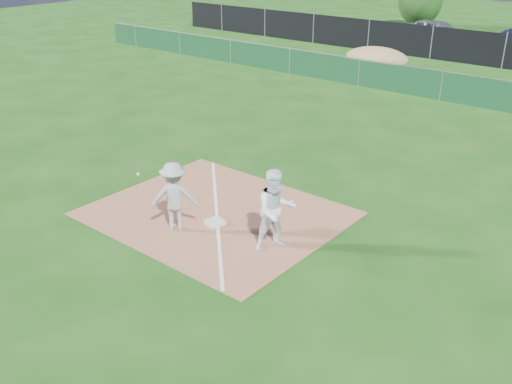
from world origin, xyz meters
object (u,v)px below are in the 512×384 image
(runner, at_px, (276,210))
(car_left, at_px, (436,32))
(first_base, at_px, (215,222))
(play_at_first, at_px, (174,197))
(tree_left, at_px, (421,0))

(runner, bearing_deg, car_left, 48.16)
(first_base, bearing_deg, play_at_first, -124.52)
(play_at_first, height_order, car_left, play_at_first)
(first_base, relative_size, car_left, 0.09)
(first_base, height_order, tree_left, tree_left)
(first_base, height_order, car_left, car_left)
(first_base, distance_m, car_left, 27.41)
(play_at_first, distance_m, tree_left, 34.96)
(car_left, bearing_deg, tree_left, 43.25)
(car_left, relative_size, tree_left, 1.21)
(first_base, bearing_deg, car_left, 102.51)
(car_left, height_order, tree_left, tree_left)
(car_left, bearing_deg, play_at_first, -158.97)
(car_left, distance_m, tree_left, 7.40)
(first_base, distance_m, tree_left, 34.38)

